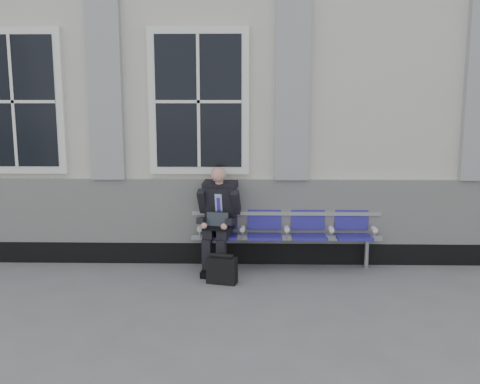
{
  "coord_description": "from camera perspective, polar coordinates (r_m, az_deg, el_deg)",
  "views": [
    {
      "loc": [
        1.06,
        -5.8,
        2.26
      ],
      "look_at": [
        0.92,
        0.9,
        1.12
      ],
      "focal_mm": 40.0,
      "sensor_mm": 36.0,
      "label": 1
    }
  ],
  "objects": [
    {
      "name": "bench",
      "position": [
        7.34,
        4.97,
        -3.81
      ],
      "size": [
        2.6,
        0.47,
        0.91
      ],
      "color": "#9EA0A3",
      "rests_on": "ground"
    },
    {
      "name": "briefcase",
      "position": [
        6.75,
        -1.94,
        -8.29
      ],
      "size": [
        0.4,
        0.24,
        0.38
      ],
      "color": "black",
      "rests_on": "ground"
    },
    {
      "name": "businessman",
      "position": [
        7.16,
        -2.29,
        -2.41
      ],
      "size": [
        0.59,
        0.79,
        1.4
      ],
      "color": "black",
      "rests_on": "ground"
    },
    {
      "name": "station_building",
      "position": [
        9.33,
        -5.46,
        9.41
      ],
      "size": [
        14.4,
        4.4,
        4.49
      ],
      "color": "beige",
      "rests_on": "ground"
    },
    {
      "name": "ground",
      "position": [
        6.31,
        -8.7,
        -11.4
      ],
      "size": [
        70.0,
        70.0,
        0.0
      ],
      "primitive_type": "plane",
      "color": "slate",
      "rests_on": "ground"
    }
  ]
}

